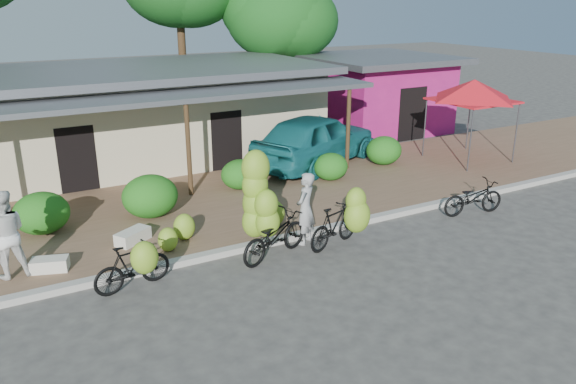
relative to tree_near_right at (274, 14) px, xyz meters
name	(u,v)px	position (x,y,z in m)	size (l,w,h in m)	color
ground	(292,285)	(-7.31, -14.61, -4.96)	(100.00, 100.00, 0.00)	#3E3C3A
sidewalk	(205,208)	(-7.31, -9.61, -4.90)	(60.00, 6.00, 0.12)	brown
curb	(251,246)	(-7.31, -12.61, -4.88)	(60.00, 0.25, 0.15)	#A8A399
shop_main	(143,113)	(-7.31, -3.68, -3.23)	(13.00, 8.50, 3.35)	beige
shop_pink	(376,92)	(3.19, -3.62, -3.28)	(6.00, 6.00, 3.25)	#B71C70
tree_near_right	(274,14)	(0.00, 0.00, 0.00)	(5.03, 4.90, 6.82)	#472E1C
hedge_1	(41,213)	(-11.49, -9.49, -4.31)	(1.34, 1.21, 1.05)	#145A15
hedge_2	(150,196)	(-8.84, -9.69, -4.26)	(1.47, 1.32, 1.15)	#145A15
hedge_3	(240,174)	(-5.81, -8.73, -4.38)	(1.17, 1.05, 0.91)	#145A15
hedge_4	(331,167)	(-2.91, -9.33, -4.40)	(1.12, 1.01, 0.87)	#145A15
hedge_5	(384,150)	(-0.31, -8.73, -4.34)	(1.27, 1.15, 0.99)	#145A15
red_canopy	(474,90)	(2.73, -9.68, -2.34)	(3.50, 3.50, 2.86)	#59595E
bike_left	(134,265)	(-10.20, -13.27, -4.38)	(1.70, 1.24, 1.27)	black
bike_center	(266,217)	(-7.10, -13.04, -4.02)	(2.12, 1.51, 2.45)	black
bike_right	(341,221)	(-5.42, -13.60, -4.27)	(1.77, 1.37, 1.62)	black
bike_far_right	(473,198)	(-1.00, -13.51, -4.48)	(1.90, 0.94, 0.96)	black
loose_banana_a	(168,239)	(-9.12, -12.02, -4.55)	(0.46, 0.39, 0.58)	#8FA429
loose_banana_b	(184,227)	(-8.57, -11.57, -4.51)	(0.53, 0.45, 0.66)	#8FA429
loose_banana_c	(275,213)	(-6.26, -11.85, -4.50)	(0.53, 0.45, 0.67)	#8FA429
sack_near	(133,236)	(-9.70, -11.12, -4.69)	(0.85, 0.40, 0.30)	white
sack_far	(50,265)	(-11.63, -11.74, -4.70)	(0.75, 0.38, 0.28)	white
vendor	(305,209)	(-5.99, -12.91, -4.07)	(0.65, 0.42, 1.78)	#9A9A9A
bystander	(4,234)	(-12.38, -11.60, -3.89)	(0.92, 0.72, 1.89)	silver
teal_van	(315,139)	(-2.44, -7.61, -3.92)	(2.16, 5.37, 1.83)	#18696F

